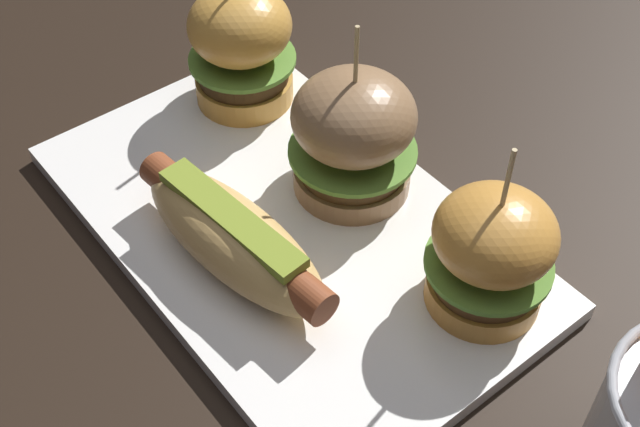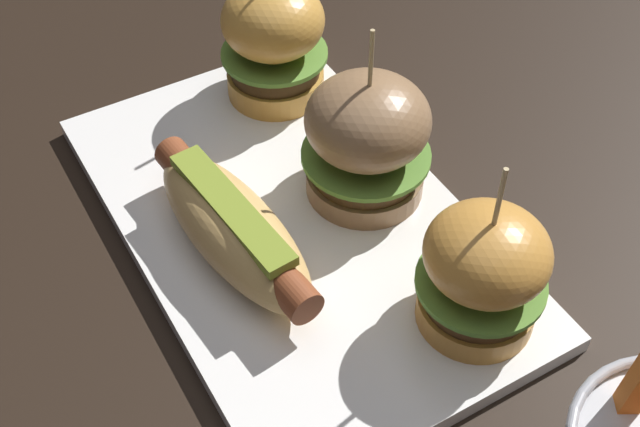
{
  "view_description": "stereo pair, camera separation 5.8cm",
  "coord_description": "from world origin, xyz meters",
  "px_view_note": "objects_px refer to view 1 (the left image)",
  "views": [
    {
      "loc": [
        0.35,
        -0.25,
        0.47
      ],
      "look_at": [
        0.04,
        0.0,
        0.05
      ],
      "focal_mm": 47.15,
      "sensor_mm": 36.0,
      "label": 1
    },
    {
      "loc": [
        0.38,
        -0.2,
        0.47
      ],
      "look_at": [
        0.04,
        0.0,
        0.05
      ],
      "focal_mm": 47.15,
      "sensor_mm": 36.0,
      "label": 2
    }
  ],
  "objects_px": {
    "slider_left": "(241,46)",
    "slider_right": "(491,253)",
    "platter_main": "(288,227)",
    "slider_center": "(356,137)",
    "hot_dog": "(233,236)"
  },
  "relations": [
    {
      "from": "platter_main",
      "to": "slider_right",
      "type": "distance_m",
      "value": 0.16
    },
    {
      "from": "slider_left",
      "to": "hot_dog",
      "type": "bearing_deg",
      "value": -37.15
    },
    {
      "from": "platter_main",
      "to": "slider_center",
      "type": "distance_m",
      "value": 0.09
    },
    {
      "from": "platter_main",
      "to": "slider_right",
      "type": "relative_size",
      "value": 2.84
    },
    {
      "from": "hot_dog",
      "to": "slider_right",
      "type": "distance_m",
      "value": 0.18
    },
    {
      "from": "slider_left",
      "to": "slider_center",
      "type": "xyz_separation_m",
      "value": [
        0.14,
        0.0,
        -0.0
      ]
    },
    {
      "from": "slider_center",
      "to": "slider_left",
      "type": "bearing_deg",
      "value": -178.9
    },
    {
      "from": "platter_main",
      "to": "slider_right",
      "type": "height_order",
      "value": "slider_right"
    },
    {
      "from": "hot_dog",
      "to": "slider_center",
      "type": "xyz_separation_m",
      "value": [
        -0.0,
        0.11,
        0.02
      ]
    },
    {
      "from": "slider_right",
      "to": "hot_dog",
      "type": "bearing_deg",
      "value": -139.39
    },
    {
      "from": "platter_main",
      "to": "slider_left",
      "type": "xyz_separation_m",
      "value": [
        -0.14,
        0.06,
        0.06
      ]
    },
    {
      "from": "slider_center",
      "to": "slider_right",
      "type": "height_order",
      "value": "slider_center"
    },
    {
      "from": "slider_left",
      "to": "slider_right",
      "type": "relative_size",
      "value": 1.08
    },
    {
      "from": "slider_left",
      "to": "slider_center",
      "type": "relative_size",
      "value": 1.02
    },
    {
      "from": "slider_left",
      "to": "slider_right",
      "type": "height_order",
      "value": "slider_left"
    }
  ]
}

